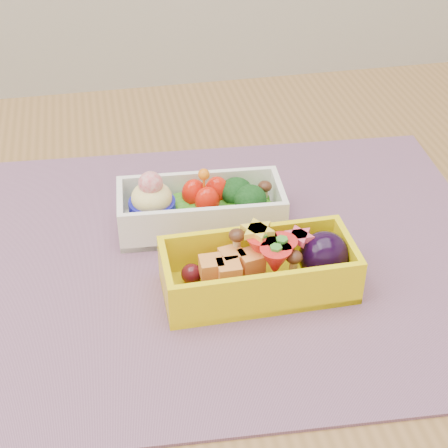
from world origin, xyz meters
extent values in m
cube|color=brown|center=(0.00, 0.00, 0.73)|extent=(1.20, 0.80, 0.04)
cube|color=slate|center=(0.02, -0.03, 0.75)|extent=(0.61, 0.48, 0.00)
cube|color=white|center=(0.01, 0.03, 0.78)|extent=(0.18, 0.09, 0.05)
ellipsoid|color=#5DB024|center=(0.01, 0.03, 0.77)|extent=(0.17, 0.08, 0.02)
cylinder|color=#1616A7|center=(-0.04, 0.03, 0.78)|extent=(0.05, 0.05, 0.03)
sphere|color=red|center=(-0.04, 0.03, 0.81)|extent=(0.03, 0.03, 0.03)
ellipsoid|color=red|center=(0.01, 0.03, 0.79)|extent=(0.03, 0.02, 0.03)
ellipsoid|color=red|center=(0.02, 0.02, 0.79)|extent=(0.03, 0.02, 0.03)
ellipsoid|color=red|center=(0.03, 0.04, 0.79)|extent=(0.03, 0.02, 0.03)
sphere|color=orange|center=(0.02, 0.03, 0.82)|extent=(0.01, 0.01, 0.01)
ellipsoid|color=black|center=(0.05, 0.03, 0.79)|extent=(0.04, 0.04, 0.03)
ellipsoid|color=black|center=(0.06, 0.01, 0.79)|extent=(0.04, 0.04, 0.03)
ellipsoid|color=#3F2111|center=(0.08, 0.03, 0.79)|extent=(0.02, 0.02, 0.01)
cube|color=yellow|center=(0.05, -0.09, 0.78)|extent=(0.18, 0.08, 0.05)
ellipsoid|color=#480D15|center=(0.01, -0.09, 0.77)|extent=(0.10, 0.05, 0.02)
cube|color=orange|center=(0.02, -0.08, 0.79)|extent=(0.05, 0.04, 0.02)
cone|color=red|center=(0.05, -0.08, 0.79)|extent=(0.03, 0.03, 0.03)
cone|color=red|center=(0.07, -0.09, 0.79)|extent=(0.03, 0.03, 0.03)
cone|color=red|center=(0.06, -0.10, 0.79)|extent=(0.03, 0.03, 0.03)
cylinder|color=yellow|center=(0.05, -0.07, 0.81)|extent=(0.03, 0.03, 0.01)
cylinder|color=#E53F5B|center=(0.09, -0.08, 0.80)|extent=(0.03, 0.03, 0.01)
ellipsoid|color=#3F2111|center=(0.03, -0.07, 0.79)|extent=(0.02, 0.02, 0.01)
ellipsoid|color=#3F2111|center=(0.08, -0.10, 0.79)|extent=(0.02, 0.02, 0.01)
ellipsoid|color=black|center=(0.11, -0.09, 0.78)|extent=(0.05, 0.05, 0.05)
camera|label=1|loc=(-0.08, -0.58, 1.20)|focal=55.99mm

